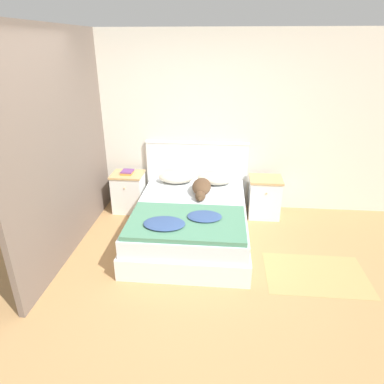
% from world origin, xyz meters
% --- Properties ---
extents(ground_plane, '(16.00, 16.00, 0.00)m').
position_xyz_m(ground_plane, '(0.00, 0.00, 0.00)').
color(ground_plane, tan).
extents(wall_back, '(9.00, 0.06, 2.55)m').
position_xyz_m(wall_back, '(0.00, 2.13, 1.27)').
color(wall_back, silver).
rests_on(wall_back, ground_plane).
extents(wall_side_left, '(0.06, 3.10, 2.55)m').
position_xyz_m(wall_side_left, '(-1.34, 1.05, 1.27)').
color(wall_side_left, '#706056').
rests_on(wall_side_left, ground_plane).
extents(bed, '(1.44, 1.93, 0.47)m').
position_xyz_m(bed, '(0.10, 1.07, 0.23)').
color(bed, white).
rests_on(bed, ground_plane).
extents(headboard, '(1.52, 0.06, 1.04)m').
position_xyz_m(headboard, '(0.10, 2.06, 0.54)').
color(headboard, white).
rests_on(headboard, ground_plane).
extents(nightstand_left, '(0.46, 0.41, 0.59)m').
position_xyz_m(nightstand_left, '(-0.91, 1.80, 0.30)').
color(nightstand_left, white).
rests_on(nightstand_left, ground_plane).
extents(nightstand_right, '(0.46, 0.41, 0.59)m').
position_xyz_m(nightstand_right, '(1.11, 1.80, 0.30)').
color(nightstand_right, white).
rests_on(nightstand_right, ground_plane).
extents(pillow_left, '(0.51, 0.33, 0.16)m').
position_xyz_m(pillow_left, '(-0.19, 1.82, 0.55)').
color(pillow_left, beige).
rests_on(pillow_left, bed).
extents(pillow_right, '(0.51, 0.33, 0.16)m').
position_xyz_m(pillow_right, '(0.38, 1.82, 0.55)').
color(pillow_right, beige).
rests_on(pillow_right, bed).
extents(quilt, '(1.32, 0.85, 0.09)m').
position_xyz_m(quilt, '(0.09, 0.57, 0.51)').
color(quilt, '#4C8466').
rests_on(quilt, bed).
extents(dog, '(0.25, 0.67, 0.18)m').
position_xyz_m(dog, '(0.21, 1.46, 0.56)').
color(dog, brown).
rests_on(dog, bed).
extents(book_stack, '(0.17, 0.20, 0.04)m').
position_xyz_m(book_stack, '(-0.91, 1.81, 0.61)').
color(book_stack, orange).
rests_on(book_stack, nightstand_left).
extents(rug, '(1.10, 0.76, 0.00)m').
position_xyz_m(rug, '(1.56, 0.42, 0.00)').
color(rug, tan).
rests_on(rug, ground_plane).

